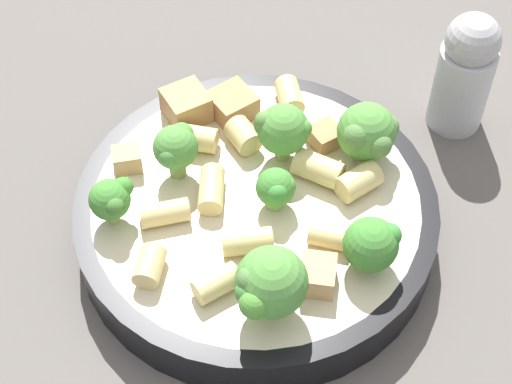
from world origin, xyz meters
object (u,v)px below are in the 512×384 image
Objects in this scene: rigatoni_0 at (358,182)px; chicken_chunk_2 at (232,105)px; rigatoni_10 at (165,213)px; chicken_chunk_4 at (127,159)px; rigatoni_2 at (197,138)px; pepper_shaker at (465,72)px; chicken_chunk_3 at (318,275)px; broccoli_floret_6 at (112,199)px; rigatoni_1 at (212,186)px; rigatoni_4 at (255,243)px; rigatoni_7 at (150,266)px; broccoli_floret_0 at (268,284)px; rigatoni_8 at (217,283)px; rigatoni_5 at (328,236)px; broccoli_floret_4 at (368,133)px; pasta_bowl at (256,215)px; rigatoni_3 at (318,169)px; broccoli_floret_2 at (372,244)px; broccoli_floret_5 at (282,129)px; chicken_chunk_1 at (325,136)px; broccoli_floret_1 at (277,187)px; rigatoni_6 at (290,96)px; chicken_chunk_0 at (186,105)px; broccoli_floret_3 at (176,148)px; rigatoni_9 at (243,136)px.

rigatoni_0 and chicken_chunk_2 have the same top height.
chicken_chunk_4 is at bearing 130.21° from rigatoni_10.
rigatoni_2 is 0.28× the size of pepper_shaker.
chicken_chunk_2 is 1.19× the size of chicken_chunk_3.
broccoli_floret_6 reaches higher than rigatoni_1.
rigatoni_4 is 1.29× the size of rigatoni_7.
broccoli_floret_0 is 1.86× the size of rigatoni_8.
rigatoni_5 is at bearing -52.92° from chicken_chunk_2.
broccoli_floret_4 is 1.83× the size of rigatoni_7.
broccoli_floret_6 is at bearing -172.75° from rigatoni_10.
pepper_shaker is at bearing 34.89° from broccoli_floret_6.
broccoli_floret_4 is 0.07m from rigatoni_5.
pasta_bowl is 0.05m from rigatoni_3.
rigatoni_0 is at bearing -122.48° from pepper_shaker.
broccoli_floret_4 is at bearing 54.09° from rigatoni_4.
rigatoni_7 is at bearing -137.57° from broccoli_floret_4.
rigatoni_1 is 0.06m from chicken_chunk_4.
chicken_chunk_3 is at bearing -104.22° from rigatoni_0.
pasta_bowl is 0.08m from broccoli_floret_2.
pasta_bowl is 0.08m from broccoli_floret_4.
chicken_chunk_3 is at bearing -12.38° from broccoli_floret_6.
chicken_chunk_4 is (-0.09, -0.02, -0.02)m from broccoli_floret_5.
broccoli_floret_4 reaches higher than rigatoni_3.
rigatoni_1 is at bearing -141.05° from chicken_chunk_1.
rigatoni_5 is (0.03, -0.02, -0.01)m from broccoli_floret_1.
rigatoni_0 is at bearing -53.21° from rigatoni_6.
broccoli_floret_0 is 1.81× the size of chicken_chunk_0.
broccoli_floret_2 is 2.03× the size of chicken_chunk_4.
broccoli_floret_2 is 1.34× the size of chicken_chunk_2.
rigatoni_1 is 1.15× the size of rigatoni_2.
rigatoni_6 reaches higher than rigatoni_10.
broccoli_floret_2 reaches higher than rigatoni_2.
broccoli_floret_5 reaches higher than rigatoni_6.
chicken_chunk_4 is (-0.14, -0.00, -0.00)m from rigatoni_0.
rigatoni_1 is at bearing -136.01° from broccoli_floret_5.
pepper_shaker reaches higher than chicken_chunk_3.
chicken_chunk_0 is (-0.00, 0.05, -0.01)m from broccoli_floret_3.
broccoli_floret_2 is 0.13m from broccoli_floret_3.
rigatoni_4 is at bearing -49.47° from rigatoni_1.
chicken_chunk_2 is (-0.09, 0.03, -0.01)m from broccoli_floret_4.
broccoli_floret_1 is 0.10m from chicken_chunk_4.
rigatoni_10 is (-0.11, -0.04, -0.00)m from rigatoni_0.
broccoli_floret_0 reaches higher than chicken_chunk_4.
rigatoni_1 is 0.07m from chicken_chunk_0.
rigatoni_8 is 0.06m from chicken_chunk_3.
chicken_chunk_1 is 0.82× the size of chicken_chunk_3.
rigatoni_9 is at bearing -66.40° from chicken_chunk_2.
rigatoni_7 is 1.27× the size of chicken_chunk_4.
broccoli_floret_4 is at bearing 14.48° from broccoli_floret_3.
broccoli_floret_1 is 1.27× the size of chicken_chunk_3.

